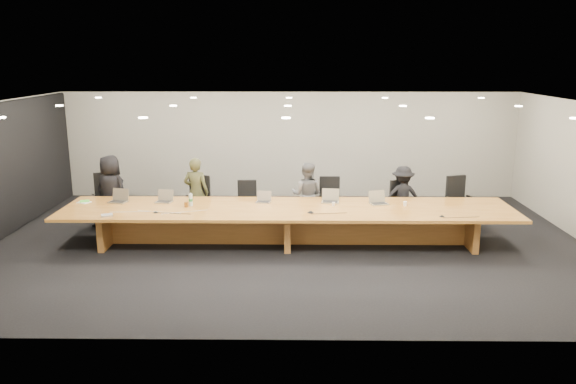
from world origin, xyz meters
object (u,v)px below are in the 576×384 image
chair_far_left (106,199)px  mic_right (442,216)px  mic_center (311,212)px  amber_mug (186,205)px  person_a (111,191)px  laptop_c (263,197)px  laptop_d (330,196)px  conference_table (288,219)px  water_bottle (191,200)px  chair_mid_right (330,201)px  av_box (107,215)px  laptop_e (379,198)px  paper_cup_near (333,204)px  person_b (196,192)px  chair_left (196,201)px  laptop_b (163,196)px  chair_right (403,204)px  mic_left (156,212)px  chair_mid_left (247,203)px  laptop_a (117,196)px  person_d (402,196)px  person_c (307,195)px  chair_far_right (461,201)px  paper_cup_far (405,204)px

chair_far_left → mic_right: 7.28m
mic_center → amber_mug: bearing=170.8°
mic_right → person_a: bearing=165.5°
laptop_c → laptop_d: bearing=10.2°
conference_table → person_a: size_ratio=5.60×
water_bottle → mic_right: (4.88, -0.74, -0.11)m
chair_mid_right → av_box: (-4.34, -1.98, 0.22)m
chair_mid_right → laptop_e: chair_mid_right is taller
laptop_d → mic_center: (-0.43, -0.79, -0.12)m
mic_right → laptop_e: bearing=139.3°
paper_cup_near → person_b: bearing=160.6°
chair_left → amber_mug: (0.00, -1.15, 0.23)m
person_a → laptop_b: bearing=167.7°
chair_right → mic_left: size_ratio=10.08×
conference_table → person_b: person_b is taller
chair_left → chair_mid_left: 1.12m
conference_table → laptop_e: 1.92m
laptop_a → amber_mug: 1.53m
chair_far_left → mic_center: size_ratio=8.94×
chair_far_left → person_d: bearing=-16.8°
chair_mid_left → laptop_c: chair_mid_left is taller
conference_table → person_d: 2.82m
laptop_d → person_c: bearing=128.3°
person_d → chair_far_right: bearing=-179.1°
laptop_c → paper_cup_far: laptop_c is taller
chair_mid_right → mic_center: chair_mid_right is taller
person_c → laptop_d: bearing=136.0°
person_b → av_box: (-1.38, -1.84, -0.01)m
chair_far_left → person_a: person_a is taller
laptop_c → amber_mug: size_ratio=2.97×
chair_right → av_box: 6.23m
person_d → chair_left: bearing=1.2°
paper_cup_near → mic_right: bearing=-20.9°
chair_left → av_box: size_ratio=5.51×
laptop_e → laptop_a: bearing=162.6°
chair_left → paper_cup_near: bearing=-6.1°
paper_cup_far → mic_right: 0.96m
mic_center → mic_right: mic_center is taller
person_c → paper_cup_far: person_c is taller
amber_mug → laptop_b: bearing=146.6°
mic_right → chair_far_left: bearing=164.5°
laptop_a → laptop_c: size_ratio=1.20×
person_d → water_bottle: size_ratio=5.55×
laptop_c → mic_center: size_ratio=2.28×
conference_table → laptop_d: size_ratio=25.21×
amber_mug → mic_right: (4.96, -0.65, -0.04)m
laptop_b → amber_mug: laptop_b is taller
chair_mid_right → chair_far_right: 2.90m
chair_mid_left → person_d: (3.45, -0.02, 0.17)m
mic_left → mic_right: bearing=-2.2°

